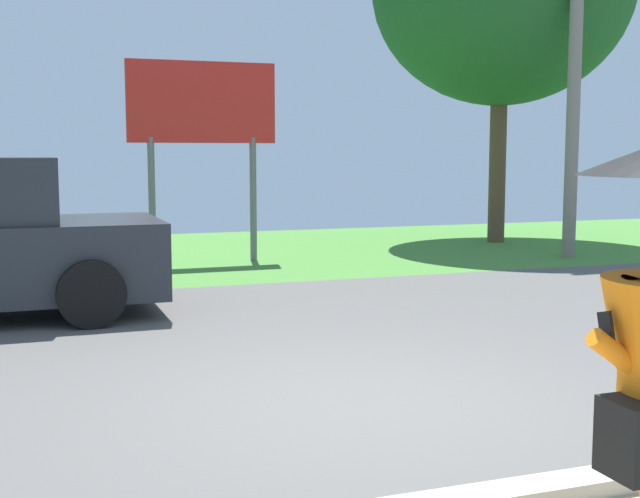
# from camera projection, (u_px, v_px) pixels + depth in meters

# --- Properties ---
(ground_plane) EXTENTS (40.00, 22.00, 0.20)m
(ground_plane) POSITION_uv_depth(u_px,v_px,m) (263.00, 333.00, 9.25)
(ground_plane) COLOR #565451
(utility_pole) EXTENTS (1.80, 0.24, 6.05)m
(utility_pole) POSITION_uv_depth(u_px,v_px,m) (574.00, 83.00, 15.11)
(utility_pole) COLOR gray
(utility_pole) RESTS_ON ground_plane
(roadside_billboard) EXTENTS (2.60, 0.12, 3.50)m
(roadside_billboard) POSITION_uv_depth(u_px,v_px,m) (202.00, 117.00, 14.47)
(roadside_billboard) COLOR slate
(roadside_billboard) RESTS_ON ground_plane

